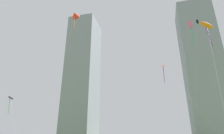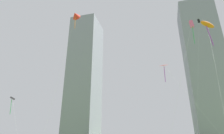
# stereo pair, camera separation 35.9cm
# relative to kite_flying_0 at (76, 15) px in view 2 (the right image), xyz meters

# --- Properties ---
(kite_flying_0) EXTENTS (6.37, 3.28, 27.13)m
(kite_flying_0) POSITION_rel_kite_flying_0_xyz_m (0.00, 0.00, 0.00)
(kite_flying_0) COLOR silver
(kite_flying_0) RESTS_ON ground
(kite_flying_1) EXTENTS (5.95, 11.33, 19.08)m
(kite_flying_1) POSITION_rel_kite_flying_0_xyz_m (22.62, -4.79, -7.87)
(kite_flying_1) COLOR silver
(kite_flying_1) RESTS_ON ground
(kite_flying_2) EXTENTS (6.22, 1.33, 33.11)m
(kite_flying_2) POSITION_rel_kite_flying_0_xyz_m (28.90, 15.15, 6.00)
(kite_flying_2) COLOR silver
(kite_flying_2) RESTS_ON ground
(kite_flying_3) EXTENTS (8.90, 5.96, 16.60)m
(kite_flying_3) POSITION_rel_kite_flying_0_xyz_m (17.15, 5.26, -10.24)
(kite_flying_3) COLOR silver
(kite_flying_3) RESTS_ON ground
(kite_flying_4) EXTENTS (8.02, 2.45, 24.67)m
(kite_flying_4) POSITION_rel_kite_flying_0_xyz_m (23.02, 3.21, -2.49)
(kite_flying_4) COLOR silver
(kite_flying_4) RESTS_ON ground
(kite_flying_5) EXTENTS (8.50, 6.53, 11.95)m
(kite_flying_5) POSITION_rel_kite_flying_0_xyz_m (-16.83, 8.69, -15.16)
(kite_flying_5) COLOR silver
(kite_flying_5) RESTS_ON ground
(distant_highrise_0) EXTENTS (21.22, 24.94, 89.83)m
(distant_highrise_0) POSITION_rel_kite_flying_0_xyz_m (-25.52, 91.67, 18.77)
(distant_highrise_0) COLOR gray
(distant_highrise_0) RESTS_ON ground
(distant_highrise_1) EXTENTS (24.28, 25.75, 90.05)m
(distant_highrise_1) POSITION_rel_kite_flying_0_xyz_m (53.21, 85.67, 18.88)
(distant_highrise_1) COLOR gray
(distant_highrise_1) RESTS_ON ground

